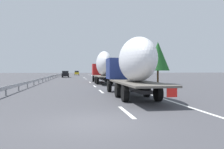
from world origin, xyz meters
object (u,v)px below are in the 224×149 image
(truck_lead, at_px, (103,66))
(car_yellow_coupe, at_px, (77,73))
(car_black_suv, at_px, (65,74))
(road_sign, at_px, (106,70))
(truck_trailing, at_px, (132,65))

(truck_lead, relative_size, car_yellow_coupe, 2.91)
(car_black_suv, xyz_separation_m, car_yellow_coupe, (30.15, -3.32, -0.02))
(truck_lead, height_order, car_yellow_coupe, truck_lead)
(car_yellow_coupe, relative_size, road_sign, 1.60)
(truck_lead, relative_size, truck_trailing, 1.13)
(car_black_suv, relative_size, road_sign, 1.63)
(truck_lead, xyz_separation_m, car_yellow_coupe, (60.39, 3.59, -1.75))
(truck_trailing, bearing_deg, car_yellow_coupe, 2.62)
(road_sign, bearing_deg, car_black_suv, 41.57)
(truck_trailing, bearing_deg, car_black_suv, 8.15)
(truck_lead, height_order, car_black_suv, truck_lead)
(truck_trailing, height_order, car_black_suv, truck_trailing)
(car_black_suv, bearing_deg, road_sign, -138.43)
(truck_lead, relative_size, road_sign, 4.65)
(car_black_suv, relative_size, car_yellow_coupe, 1.02)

